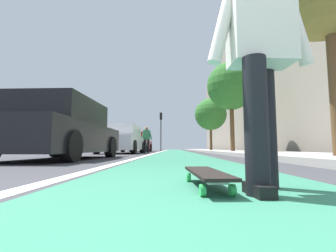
{
  "coord_description": "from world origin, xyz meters",
  "views": [
    {
      "loc": [
        -0.79,
        0.16,
        0.27
      ],
      "look_at": [
        9.74,
        0.41,
        1.26
      ],
      "focal_mm": 25.35,
      "sensor_mm": 36.0,
      "label": 1
    }
  ],
  "objects": [
    {
      "name": "parked_car_far",
      "position": [
        17.69,
        2.97,
        0.71
      ],
      "size": [
        4.64,
        1.96,
        1.48
      ],
      "color": "maroon",
      "rests_on": "ground"
    },
    {
      "name": "building_facade",
      "position": [
        22.0,
        -6.44,
        5.89
      ],
      "size": [
        40.0,
        1.2,
        11.78
      ],
      "primitive_type": "cube",
      "color": "gray",
      "rests_on": "ground"
    },
    {
      "name": "lane_stripe_white",
      "position": [
        20.0,
        1.17,
        0.0
      ],
      "size": [
        52.0,
        0.16,
        0.01
      ],
      "primitive_type": "cube",
      "color": "silver",
      "rests_on": "ground"
    },
    {
      "name": "street_tree_far",
      "position": [
        19.77,
        -3.09,
        3.22
      ],
      "size": [
        2.76,
        2.76,
        4.61
      ],
      "color": "brown",
      "rests_on": "ground"
    },
    {
      "name": "parked_car_near",
      "position": [
        5.1,
        2.97,
        0.71
      ],
      "size": [
        4.33,
        1.99,
        1.47
      ],
      "color": "black",
      "rests_on": "ground"
    },
    {
      "name": "traffic_light",
      "position": [
        25.74,
        1.57,
        2.96
      ],
      "size": [
        0.33,
        0.28,
        4.29
      ],
      "color": "#2D2D2D",
      "rests_on": "ground"
    },
    {
      "name": "pedestrian_distant",
      "position": [
        13.33,
        1.77,
        0.89
      ],
      "size": [
        0.44,
        0.68,
        1.56
      ],
      "color": "black",
      "rests_on": "ground"
    },
    {
      "name": "street_tree_mid",
      "position": [
        12.32,
        -3.09,
        3.75
      ],
      "size": [
        2.7,
        2.7,
        5.12
      ],
      "color": "brown",
      "rests_on": "ground"
    },
    {
      "name": "parked_car_mid",
      "position": [
        11.76,
        2.92,
        0.72
      ],
      "size": [
        4.43,
        2.06,
        1.49
      ],
      "color": "silver",
      "rests_on": "ground"
    },
    {
      "name": "ground_plane",
      "position": [
        10.0,
        0.0,
        0.0
      ],
      "size": [
        80.0,
        80.0,
        0.0
      ],
      "primitive_type": "plane",
      "color": "#38383D"
    },
    {
      "name": "bike_lane_paint",
      "position": [
        24.0,
        0.0,
        0.0
      ],
      "size": [
        56.0,
        2.04,
        0.0
      ],
      "primitive_type": "cube",
      "color": "#2D7256",
      "rests_on": "ground"
    },
    {
      "name": "sidewalk_curb",
      "position": [
        18.0,
        -3.49,
        0.06
      ],
      "size": [
        52.0,
        3.2,
        0.13
      ],
      "primitive_type": "cube",
      "color": "#9E9B93",
      "rests_on": "ground"
    },
    {
      "name": "skater_person",
      "position": [
        0.73,
        -0.41,
        0.94
      ],
      "size": [
        0.48,
        0.72,
        1.64
      ],
      "color": "black",
      "rests_on": "ground"
    },
    {
      "name": "skateboard",
      "position": [
        0.88,
        -0.07,
        0.09
      ],
      "size": [
        0.85,
        0.26,
        0.11
      ],
      "color": "green",
      "rests_on": "ground"
    }
  ]
}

